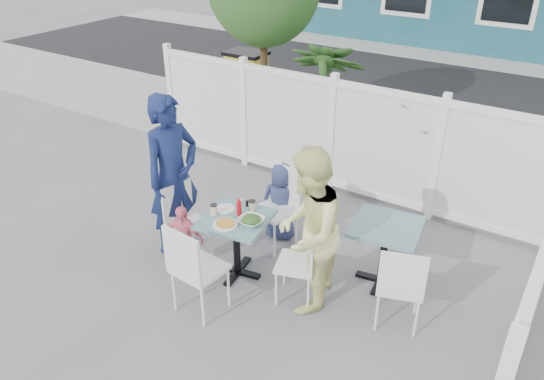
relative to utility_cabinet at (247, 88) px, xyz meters
The scene contains 28 objects.
ground 4.73m from the utility_cabinet, 58.52° to the right, with size 80.00×80.00×0.00m, color slate.
near_sidewalk 2.53m from the utility_cabinet, ahead, with size 24.00×2.60×0.01m, color gray.
street 4.31m from the utility_cabinet, 55.01° to the left, with size 24.00×5.00×0.01m, color black.
far_sidewalk 7.07m from the utility_cabinet, 69.64° to the left, with size 24.00×1.60×0.01m, color gray.
fence_back 3.02m from the utility_cabinet, 32.11° to the right, with size 5.86×0.08×1.60m.
fence_right 6.43m from the utility_cabinet, 31.96° to the right, with size 0.08×3.66×1.60m.
utility_cabinet is the anchor object (origin of this frame).
potted_shrub_a 2.32m from the utility_cabinet, 23.09° to the right, with size 1.08×1.08×1.92m, color #2A491E.
potted_shrub_b 3.91m from the utility_cabinet, 14.84° to the right, with size 1.31×1.14×1.46m, color #2A491E.
main_table 4.68m from the utility_cabinet, 56.09° to the right, with size 0.78×0.78×0.72m.
spare_table 5.10m from the utility_cabinet, 38.38° to the right, with size 0.77×0.77×0.72m.
chair_left 4.36m from the utility_cabinet, 63.96° to the right, with size 0.45×0.46×0.89m.
chair_right 5.17m from the utility_cabinet, 48.41° to the right, with size 0.49×0.50×0.89m.
chair_back 4.11m from the utility_cabinet, 49.36° to the right, with size 0.53×0.52×0.97m.
chair_near 5.33m from the utility_cabinet, 60.26° to the right, with size 0.49×0.47×1.01m.
chair_spare 5.77m from the utility_cabinet, 40.47° to the right, with size 0.53×0.52×0.93m.
man 4.23m from the utility_cabinet, 65.80° to the right, with size 0.69×0.45×1.88m, color #131E4B.
woman 5.22m from the utility_cabinet, 48.24° to the right, with size 0.83×0.64×1.70m, color #F5F047.
boy 3.99m from the utility_cabinet, 48.89° to the right, with size 0.48×0.31×0.97m, color navy.
toddler 4.63m from the utility_cabinet, 63.37° to the right, with size 0.47×0.20×0.80m, color pink.
plate_main 4.83m from the utility_cabinet, 57.29° to the right, with size 0.26×0.26×0.02m, color white.
plate_side 4.51m from the utility_cabinet, 57.59° to the right, with size 0.21×0.21×0.01m, color white.
salad_bowl 4.80m from the utility_cabinet, 54.13° to the right, with size 0.26×0.26×0.06m, color white.
coffee_cup_a 4.62m from the utility_cabinet, 58.95° to the right, with size 0.07×0.07×0.11m, color beige.
coffee_cup_b 4.54m from the utility_cabinet, 53.95° to the right, with size 0.07×0.07×0.11m, color beige.
ketchup_bottle 4.64m from the utility_cabinet, 55.64° to the right, with size 0.05×0.05×0.17m, color red.
salt_shaker 4.41m from the utility_cabinet, 55.41° to the right, with size 0.03×0.03×0.07m, color white.
pepper_shaker 4.45m from the utility_cabinet, 54.62° to the right, with size 0.03×0.03×0.07m, color black.
Camera 1 is at (3.04, -3.63, 3.64)m, focal length 35.00 mm.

